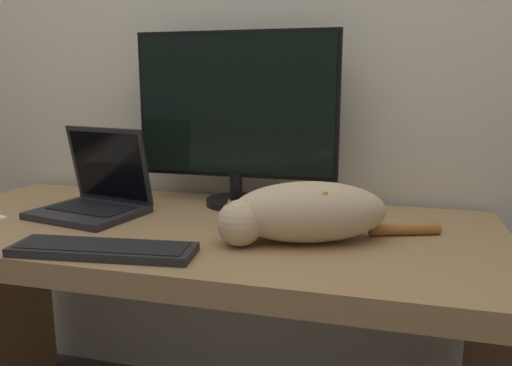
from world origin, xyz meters
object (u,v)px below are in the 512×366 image
at_px(cat, 303,212).
at_px(monitor, 236,115).
at_px(external_keyboard, 103,249).
at_px(laptop, 95,197).

bearing_deg(cat, monitor, 111.24).
height_order(monitor, cat, monitor).
height_order(external_keyboard, cat, cat).
bearing_deg(external_keyboard, monitor, 66.61).
relative_size(laptop, external_keyboard, 0.77).
height_order(monitor, external_keyboard, monitor).
relative_size(monitor, external_keyboard, 1.47).
bearing_deg(laptop, monitor, 40.90).
xyz_separation_m(external_keyboard, cat, (0.43, 0.21, 0.07)).
xyz_separation_m(laptop, external_keyboard, (0.22, -0.31, -0.04)).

